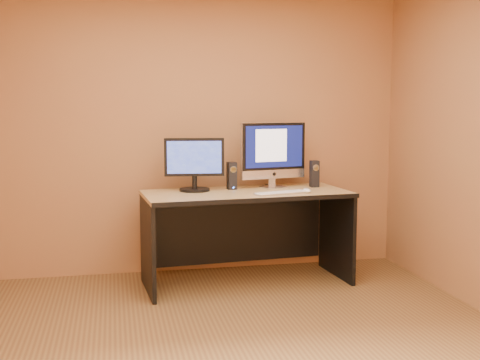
# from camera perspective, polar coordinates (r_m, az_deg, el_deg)

# --- Properties ---
(floor) EXTENTS (4.00, 4.00, 0.00)m
(floor) POSITION_cam_1_polar(r_m,az_deg,el_deg) (4.01, -0.49, -15.98)
(floor) COLOR brown
(floor) RESTS_ON ground
(walls) EXTENTS (4.00, 4.00, 2.60)m
(walls) POSITION_cam_1_polar(r_m,az_deg,el_deg) (3.70, -0.51, 2.89)
(walls) COLOR olive
(walls) RESTS_ON ground
(desk) EXTENTS (1.83, 0.91, 0.82)m
(desk) POSITION_cam_1_polar(r_m,az_deg,el_deg) (5.31, 0.63, -5.50)
(desk) COLOR tan
(desk) RESTS_ON ground
(imac) EXTENTS (0.66, 0.35, 0.61)m
(imac) POSITION_cam_1_polar(r_m,az_deg,el_deg) (5.46, 3.31, 2.43)
(imac) COLOR silver
(imac) RESTS_ON desk
(second_monitor) EXTENTS (0.56, 0.33, 0.47)m
(second_monitor) POSITION_cam_1_polar(r_m,az_deg,el_deg) (5.28, -4.36, 1.46)
(second_monitor) COLOR black
(second_monitor) RESTS_ON desk
(speaker_left) EXTENTS (0.09, 0.09, 0.24)m
(speaker_left) POSITION_cam_1_polar(r_m,az_deg,el_deg) (5.38, -0.79, 0.40)
(speaker_left) COLOR black
(speaker_left) RESTS_ON desk
(speaker_right) EXTENTS (0.08, 0.08, 0.24)m
(speaker_right) POSITION_cam_1_polar(r_m,az_deg,el_deg) (5.57, 7.07, 0.59)
(speaker_right) COLOR black
(speaker_right) RESTS_ON desk
(keyboard) EXTENTS (0.49, 0.25, 0.02)m
(keyboard) POSITION_cam_1_polar(r_m,az_deg,el_deg) (5.12, 3.92, -1.22)
(keyboard) COLOR silver
(keyboard) RESTS_ON desk
(mouse) EXTENTS (0.07, 0.11, 0.04)m
(mouse) POSITION_cam_1_polar(r_m,az_deg,el_deg) (5.21, 6.35, -0.99)
(mouse) COLOR white
(mouse) RESTS_ON desk
(cable_a) EXTENTS (0.15, 0.20, 0.01)m
(cable_a) POSITION_cam_1_polar(r_m,az_deg,el_deg) (5.63, 3.35, -0.51)
(cable_a) COLOR black
(cable_a) RESTS_ON desk
(cable_b) EXTENTS (0.05, 0.20, 0.01)m
(cable_b) POSITION_cam_1_polar(r_m,az_deg,el_deg) (5.58, 2.23, -0.57)
(cable_b) COLOR black
(cable_b) RESTS_ON desk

